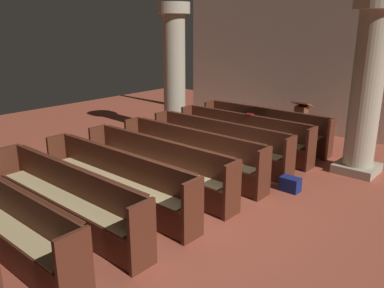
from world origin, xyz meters
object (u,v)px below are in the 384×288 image
(pillar_far_side, at_px, (174,68))
(pew_row_2, at_px, (218,142))
(pew_row_4, at_px, (156,164))
(pew_row_1, at_px, (243,133))
(pew_row_7, at_px, (3,218))
(pillar_aisle_side, at_px, (367,84))
(lectern, at_px, (300,124))
(pew_row_5, at_px, (116,178))
(kneeler_box_navy, at_px, (290,184))
(pew_row_6, at_px, (66,196))
(pew_row_0, at_px, (263,126))
(pew_row_3, at_px, (190,152))
(hymn_book, at_px, (250,114))

(pillar_far_side, bearing_deg, pew_row_2, -26.48)
(pillar_far_side, bearing_deg, pew_row_4, -51.54)
(pew_row_1, bearing_deg, pew_row_7, -90.00)
(pillar_aisle_side, distance_m, pillar_far_side, 5.17)
(pillar_far_side, relative_size, lectern, 3.35)
(pew_row_5, height_order, kneeler_box_navy, pew_row_5)
(pew_row_5, height_order, pillar_far_side, pillar_far_side)
(pew_row_2, xyz_separation_m, pew_row_6, (0.00, -3.89, 0.00))
(pew_row_0, relative_size, pew_row_5, 1.00)
(pew_row_2, relative_size, pew_row_6, 1.00)
(pew_row_5, xyz_separation_m, pew_row_6, (0.00, -0.97, 0.00))
(pew_row_3, height_order, lectern, lectern)
(pillar_aisle_side, relative_size, lectern, 3.35)
(pew_row_4, distance_m, pew_row_7, 2.92)
(pew_row_7, bearing_deg, hymn_book, 89.28)
(pew_row_6, distance_m, hymn_book, 5.07)
(pew_row_1, xyz_separation_m, pew_row_3, (0.00, -1.95, 0.00))
(pew_row_4, distance_m, lectern, 4.91)
(pew_row_4, height_order, kneeler_box_navy, pew_row_4)
(pew_row_1, height_order, pew_row_4, same)
(pew_row_6, height_order, lectern, lectern)
(pew_row_6, height_order, pew_row_7, same)
(pew_row_2, bearing_deg, pew_row_6, -90.00)
(pew_row_3, bearing_deg, hymn_book, 87.96)
(pew_row_1, bearing_deg, pillar_aisle_side, 11.18)
(pew_row_0, relative_size, pew_row_7, 1.00)
(pew_row_6, bearing_deg, hymn_book, 89.14)
(kneeler_box_navy, bearing_deg, pew_row_6, -119.78)
(pew_row_4, bearing_deg, pew_row_7, -90.00)
(pew_row_2, bearing_deg, kneeler_box_navy, -10.73)
(pew_row_3, relative_size, pew_row_5, 1.00)
(pew_row_4, height_order, pillar_aisle_side, pillar_aisle_side)
(kneeler_box_navy, bearing_deg, pillar_aisle_side, 72.27)
(pew_row_2, xyz_separation_m, hymn_book, (0.08, 1.16, 0.46))
(pew_row_1, xyz_separation_m, pew_row_4, (0.00, -2.92, 0.00))
(pew_row_2, relative_size, kneeler_box_navy, 9.88)
(pew_row_2, relative_size, pew_row_3, 1.00)
(pew_row_0, xyz_separation_m, pew_row_1, (0.00, -0.97, 0.00))
(pew_row_2, xyz_separation_m, kneeler_box_navy, (2.01, -0.38, -0.36))
(pew_row_1, relative_size, pew_row_3, 1.00)
(pew_row_3, bearing_deg, pillar_far_side, 138.69)
(pew_row_1, relative_size, pew_row_2, 1.00)
(pillar_aisle_side, bearing_deg, pew_row_0, 170.04)
(pew_row_4, bearing_deg, pew_row_0, 90.00)
(pillar_aisle_side, xyz_separation_m, pillar_far_side, (-5.16, -0.21, 0.00))
(lectern, height_order, hymn_book, lectern)
(pew_row_1, bearing_deg, pew_row_4, -90.00)
(pew_row_5, height_order, lectern, lectern)
(kneeler_box_navy, bearing_deg, pew_row_1, 146.04)
(pew_row_7, bearing_deg, pew_row_4, 90.00)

